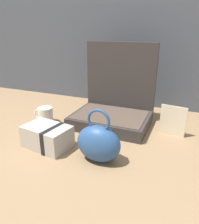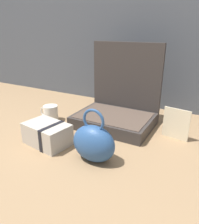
{
  "view_description": "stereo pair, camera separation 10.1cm",
  "coord_description": "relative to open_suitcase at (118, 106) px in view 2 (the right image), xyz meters",
  "views": [
    {
      "loc": [
        0.36,
        -0.89,
        0.5
      ],
      "look_at": [
        -0.01,
        -0.02,
        0.14
      ],
      "focal_mm": 35.18,
      "sensor_mm": 36.0,
      "label": 1
    },
    {
      "loc": [
        0.45,
        -0.85,
        0.5
      ],
      "look_at": [
        -0.01,
        -0.02,
        0.14
      ],
      "focal_mm": 35.18,
      "sensor_mm": 36.0,
      "label": 2
    }
  ],
  "objects": [
    {
      "name": "open_suitcase",
      "position": [
        0.0,
        0.0,
        0.0
      ],
      "size": [
        0.41,
        0.32,
        0.43
      ],
      "color": "#332D2B",
      "rests_on": "ground_plane"
    },
    {
      "name": "cream_toiletry_bag",
      "position": [
        -0.18,
        -0.38,
        -0.05
      ],
      "size": [
        0.22,
        0.16,
        0.1
      ],
      "color": "#B2A899",
      "rests_on": "ground_plane"
    },
    {
      "name": "teal_pouch_handbag",
      "position": [
        0.07,
        -0.39,
        -0.02
      ],
      "size": [
        0.18,
        0.11,
        0.22
      ],
      "color": "#284C7F",
      "rests_on": "ground_plane"
    },
    {
      "name": "ground_plane",
      "position": [
        0.01,
        -0.21,
        -0.1
      ],
      "size": [
        6.0,
        6.0,
        0.0
      ],
      "primitive_type": "plane",
      "color": "#8C6D4C"
    },
    {
      "name": "coffee_mug",
      "position": [
        -0.35,
        -0.16,
        -0.05
      ],
      "size": [
        0.12,
        0.08,
        0.09
      ],
      "color": "silver",
      "rests_on": "ground_plane"
    },
    {
      "name": "info_card_left",
      "position": [
        0.32,
        -0.04,
        -0.02
      ],
      "size": [
        0.13,
        0.02,
        0.15
      ],
      "primitive_type": "cube",
      "rotation": [
        0.0,
        0.0,
        -0.15
      ],
      "color": "beige",
      "rests_on": "ground_plane"
    }
  ]
}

